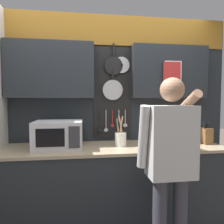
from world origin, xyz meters
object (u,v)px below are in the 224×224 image
at_px(microwave, 59,134).
at_px(utensil_crock, 121,138).
at_px(knife_block, 205,135).
at_px(person, 170,157).

height_order(microwave, utensil_crock, utensil_crock).
xyz_separation_m(microwave, knife_block, (1.67, 0.00, -0.05)).
distance_m(knife_block, person, 0.91).
height_order(microwave, person, person).
height_order(knife_block, utensil_crock, utensil_crock).
bearing_deg(person, utensil_crock, 118.01).
bearing_deg(utensil_crock, knife_block, -0.08).
xyz_separation_m(microwave, person, (0.99, -0.59, -0.11)).
xyz_separation_m(utensil_crock, person, (0.32, -0.60, -0.05)).
relative_size(utensil_crock, person, 0.21).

